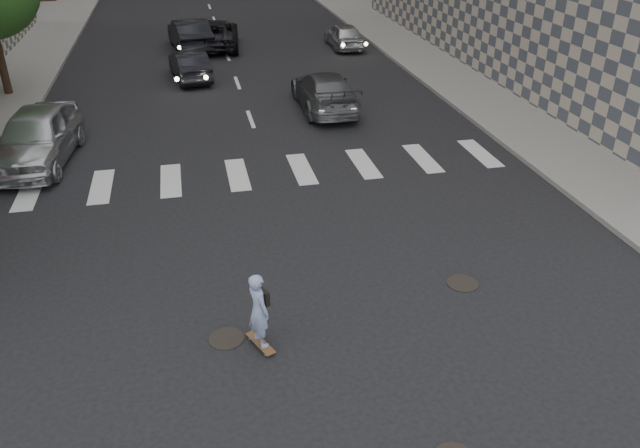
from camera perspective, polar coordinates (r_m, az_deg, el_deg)
The scene contains 11 objects.
ground at distance 11.84m, azimuth 1.89°, elevation -12.73°, with size 160.00×160.00×0.00m, color black.
sidewalk_right at distance 34.03m, azimuth 18.10°, elevation 14.19°, with size 13.00×80.00×0.15m, color gray.
manhole_b at distance 12.53m, azimuth -8.54°, elevation -10.31°, with size 0.70×0.70×0.02m, color black.
manhole_c at distance 14.29m, azimuth 12.89°, elevation -5.30°, with size 0.70×0.70×0.02m, color black.
skateboarder at distance 11.76m, azimuth -5.63°, elevation -7.82°, with size 0.56×0.84×1.64m.
silver_sedan at distance 21.61m, azimuth -24.49°, elevation 7.28°, with size 2.03×5.05×1.72m, color silver.
traffic_car_a at distance 29.47m, azimuth -11.83°, elevation 14.04°, with size 1.39×3.99×1.31m, color black.
traffic_car_b at distance 24.81m, azimuth 0.41°, elevation 12.06°, with size 2.02×4.98×1.44m, color #55585C.
traffic_car_c at distance 35.35m, azimuth -9.59°, elevation 16.76°, with size 2.43×5.28×1.47m, color black.
traffic_car_d at distance 34.96m, azimuth 2.19°, elevation 16.86°, with size 1.55×3.84×1.31m, color silver.
traffic_car_e at distance 35.07m, azimuth -11.81°, elevation 16.61°, with size 1.72×4.95×1.63m, color black.
Camera 1 is at (-2.27, -8.58, 7.84)m, focal length 35.00 mm.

